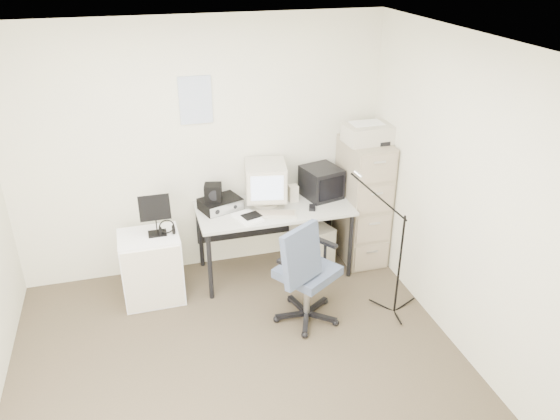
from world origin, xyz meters
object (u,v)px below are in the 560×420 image
object	(u,v)px
filing_cabinet	(362,202)
side_cart	(152,267)
desk	(274,240)
office_chair	(308,270)

from	to	relation	value
filing_cabinet	side_cart	distance (m)	2.20
side_cart	desk	bearing A→B (deg)	6.04
filing_cabinet	office_chair	bearing A→B (deg)	-135.25
desk	office_chair	distance (m)	0.86
desk	side_cart	size ratio (longest dim) A/B	2.23
filing_cabinet	desk	size ratio (longest dim) A/B	0.87
filing_cabinet	desk	bearing A→B (deg)	-178.19
office_chair	desk	bearing A→B (deg)	61.84
side_cart	filing_cabinet	bearing A→B (deg)	3.90
office_chair	side_cart	size ratio (longest dim) A/B	1.52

